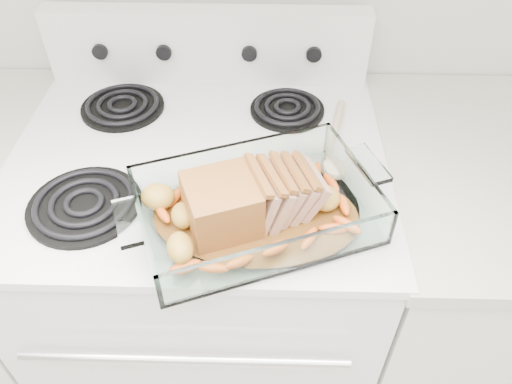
{
  "coord_description": "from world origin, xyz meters",
  "views": [
    {
      "loc": [
        0.14,
        0.86,
        1.59
      ],
      "look_at": [
        0.13,
        1.48,
        0.99
      ],
      "focal_mm": 35.0,
      "sensor_mm": 36.0,
      "label": 1
    }
  ],
  "objects_px": {
    "electric_range": "(211,283)",
    "pork_roast": "(242,198)",
    "counter_right": "(456,292)",
    "baking_dish": "(256,211)"
  },
  "relations": [
    {
      "from": "baking_dish",
      "to": "electric_range",
      "type": "bearing_deg",
      "value": 102.74
    },
    {
      "from": "baking_dish",
      "to": "pork_roast",
      "type": "height_order",
      "value": "pork_roast"
    },
    {
      "from": "pork_roast",
      "to": "baking_dish",
      "type": "bearing_deg",
      "value": 8.6
    },
    {
      "from": "counter_right",
      "to": "pork_roast",
      "type": "bearing_deg",
      "value": -161.24
    },
    {
      "from": "counter_right",
      "to": "pork_roast",
      "type": "height_order",
      "value": "pork_roast"
    },
    {
      "from": "electric_range",
      "to": "counter_right",
      "type": "height_order",
      "value": "electric_range"
    },
    {
      "from": "electric_range",
      "to": "pork_roast",
      "type": "bearing_deg",
      "value": -61.6
    },
    {
      "from": "electric_range",
      "to": "pork_roast",
      "type": "distance_m",
      "value": 0.56
    },
    {
      "from": "counter_right",
      "to": "baking_dish",
      "type": "height_order",
      "value": "baking_dish"
    },
    {
      "from": "electric_range",
      "to": "baking_dish",
      "type": "xyz_separation_m",
      "value": [
        0.13,
        -0.19,
        0.48
      ]
    }
  ]
}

